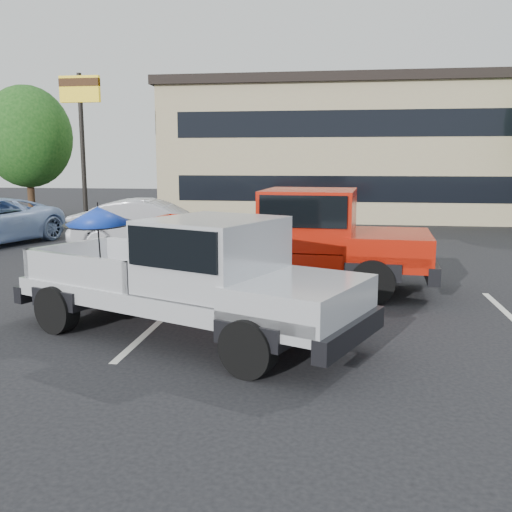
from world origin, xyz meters
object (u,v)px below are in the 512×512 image
at_px(motel_sign, 81,109).
at_px(tree_back, 457,127).
at_px(silver_sedan, 152,225).
at_px(tree_left, 27,137).
at_px(red_pickup, 300,235).
at_px(silver_pickup, 200,272).

xyz_separation_m(motel_sign, tree_back, (16.00, 10.00, -0.24)).
xyz_separation_m(motel_sign, silver_sedan, (4.45, -5.11, -3.88)).
bearing_deg(tree_left, motel_sign, -36.87).
height_order(red_pickup, silver_sedan, red_pickup).
relative_size(motel_sign, tree_left, 1.00).
relative_size(tree_back, silver_pickup, 1.19).
bearing_deg(motel_sign, silver_pickup, -59.18).
distance_m(tree_back, silver_sedan, 19.36).
distance_m(silver_pickup, silver_sedan, 8.89).
relative_size(motel_sign, silver_pickup, 1.00).
xyz_separation_m(red_pickup, silver_sedan, (-4.72, 4.42, -0.38)).
xyz_separation_m(motel_sign, red_pickup, (9.18, -9.53, -3.50)).
bearing_deg(silver_pickup, tree_back, 94.32).
height_order(tree_left, tree_back, tree_back).
relative_size(silver_pickup, silver_sedan, 1.27).
bearing_deg(silver_sedan, tree_back, -43.55).
xyz_separation_m(tree_back, red_pickup, (-6.82, -19.53, -3.26)).
distance_m(tree_back, silver_pickup, 24.87).
bearing_deg(tree_left, tree_back, 19.29).
distance_m(motel_sign, silver_pickup, 15.89).
distance_m(red_pickup, silver_sedan, 6.48).
bearing_deg(silver_pickup, silver_sedan, 136.45).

